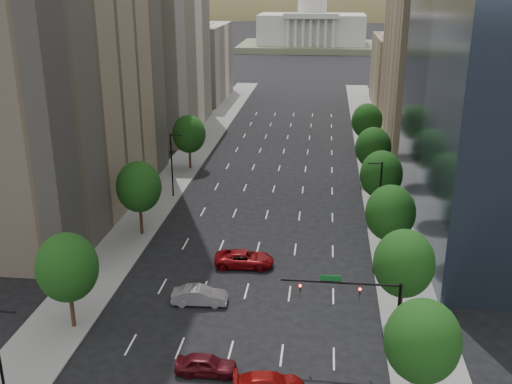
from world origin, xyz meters
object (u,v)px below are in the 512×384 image
at_px(car_red_near, 269,384).
at_px(car_silver, 200,296).
at_px(traffic_signal, 366,303).
at_px(capitol, 312,29).
at_px(car_red_far, 244,259).
at_px(car_maroon, 206,365).

bearing_deg(car_red_near, car_silver, 25.02).
xyz_separation_m(traffic_signal, capitol, (-10.53, 219.71, 3.40)).
relative_size(capitol, car_red_near, 11.37).
xyz_separation_m(capitol, car_silver, (-3.97, -212.56, -7.73)).
bearing_deg(car_silver, capitol, -5.13).
height_order(capitol, car_red_far, capitol).
relative_size(capitol, car_red_far, 9.73).
xyz_separation_m(capitol, car_red_far, (-0.92, -204.46, -7.72)).
xyz_separation_m(traffic_signal, car_silver, (-14.50, 7.15, -4.33)).
xyz_separation_m(car_red_near, car_silver, (-7.59, 11.84, 0.08)).
bearing_deg(car_silver, car_red_near, -151.37).
height_order(car_red_near, car_red_far, car_red_far).
distance_m(traffic_signal, car_red_far, 19.55).
bearing_deg(traffic_signal, car_maroon, -165.83).
xyz_separation_m(traffic_signal, car_red_far, (-11.44, 15.25, -4.32)).
bearing_deg(car_red_far, capitol, -3.24).
relative_size(capitol, car_maroon, 12.77).
relative_size(car_red_near, car_red_far, 0.86).
height_order(traffic_signal, car_silver, traffic_signal).
relative_size(car_silver, car_red_far, 0.83).
height_order(car_silver, car_red_far, car_red_far).
bearing_deg(car_red_far, car_silver, 156.34).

